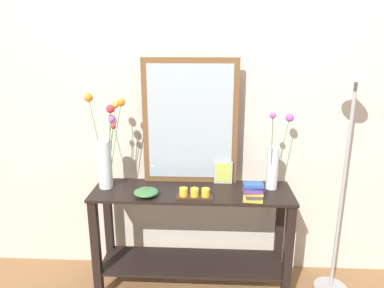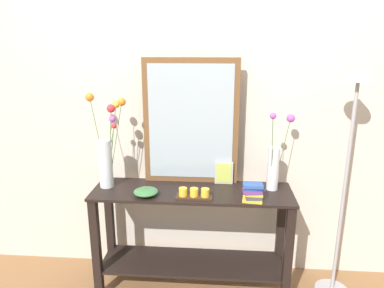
% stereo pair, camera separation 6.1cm
% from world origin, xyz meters
% --- Properties ---
extents(ground_plane, '(7.00, 6.00, 0.02)m').
position_xyz_m(ground_plane, '(0.00, 0.00, -0.01)').
color(ground_plane, brown).
extents(wall_back, '(6.40, 0.08, 2.70)m').
position_xyz_m(wall_back, '(0.00, 0.32, 1.35)').
color(wall_back, beige).
rests_on(wall_back, ground).
extents(console_table, '(1.40, 0.40, 0.78)m').
position_xyz_m(console_table, '(0.00, 0.00, 0.48)').
color(console_table, black).
rests_on(console_table, ground).
extents(mirror_leaning, '(0.68, 0.03, 0.90)m').
position_xyz_m(mirror_leaning, '(-0.02, 0.17, 1.24)').
color(mirror_leaning, brown).
rests_on(mirror_leaning, console_table).
extents(tall_vase_left, '(0.29, 0.16, 0.67)m').
position_xyz_m(tall_vase_left, '(-0.61, 0.03, 1.04)').
color(tall_vase_left, silver).
rests_on(tall_vase_left, console_table).
extents(vase_right, '(0.19, 0.20, 0.57)m').
position_xyz_m(vase_right, '(0.57, 0.07, 0.98)').
color(vase_right, silver).
rests_on(vase_right, console_table).
extents(candle_tray, '(0.24, 0.09, 0.07)m').
position_xyz_m(candle_tray, '(0.02, -0.12, 0.81)').
color(candle_tray, '#382316').
rests_on(candle_tray, console_table).
extents(picture_frame_small, '(0.13, 0.01, 0.17)m').
position_xyz_m(picture_frame_small, '(0.22, 0.14, 0.87)').
color(picture_frame_small, '#B7B2AD').
rests_on(picture_frame_small, console_table).
extents(decorative_bowl, '(0.17, 0.17, 0.05)m').
position_xyz_m(decorative_bowl, '(-0.30, -0.11, 0.81)').
color(decorative_bowl, '#38703D').
rests_on(decorative_bowl, console_table).
extents(book_stack, '(0.14, 0.10, 0.12)m').
position_xyz_m(book_stack, '(0.41, -0.14, 0.84)').
color(book_stack, gold).
rests_on(book_stack, console_table).
extents(floor_lamp, '(0.24, 0.24, 1.65)m').
position_xyz_m(floor_lamp, '(1.04, 0.02, 1.12)').
color(floor_lamp, '#9E9EA3').
rests_on(floor_lamp, ground).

